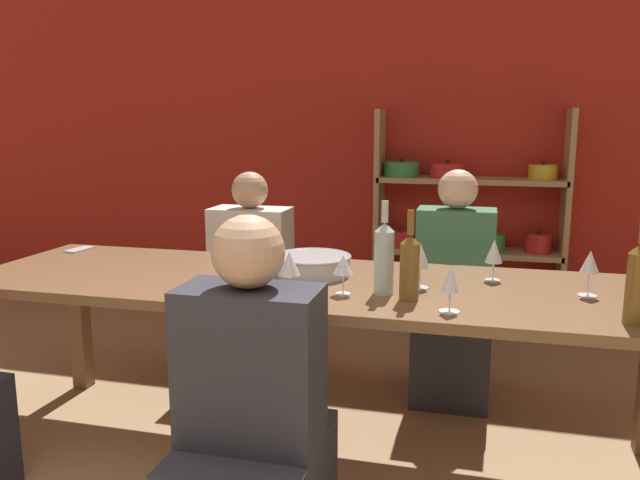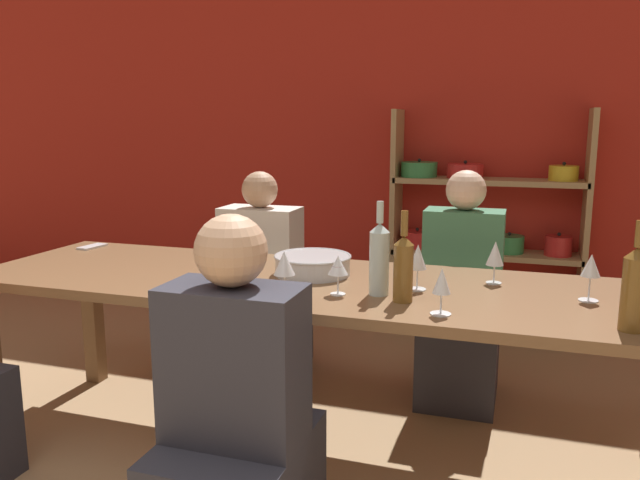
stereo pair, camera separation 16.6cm
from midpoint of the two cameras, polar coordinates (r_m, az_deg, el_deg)
name	(u,v)px [view 2 (the right image)]	position (r m, az deg, el deg)	size (l,w,h in m)	color
wall_back_red	(394,129)	(4.61, 7.84, 10.05)	(8.80, 0.06, 2.70)	red
shelf_unit	(480,243)	(4.41, 15.51, -0.24)	(1.28, 0.30, 1.48)	tan
dining_table	(312,299)	(2.57, 1.17, -5.43)	(2.91, 0.86, 0.76)	brown
mixing_bowl	(313,264)	(2.63, 1.14, -2.20)	(0.33, 0.33, 0.09)	#B7BABC
wine_bottle_green	(634,287)	(2.18, 28.80, -3.84)	(0.08, 0.08, 0.35)	brown
wine_bottle_dark	(379,258)	(2.33, 7.48, -1.62)	(0.07, 0.07, 0.35)	#B2C6C1
wine_bottle_amber	(403,267)	(2.25, 9.73, -2.44)	(0.07, 0.07, 0.33)	brown
wine_glass_red_a	(418,259)	(2.42, 10.89, -1.70)	(0.07, 0.07, 0.18)	white
wine_glass_red_b	(227,252)	(2.58, -6.71, -1.15)	(0.08, 0.08, 0.16)	white
wine_glass_empty_a	(591,267)	(2.46, 25.33, -2.28)	(0.07, 0.07, 0.17)	white
wine_glass_empty_b	(495,254)	(2.59, 17.50, -1.27)	(0.07, 0.07, 0.17)	white
wine_glass_white_a	(442,283)	(2.13, 13.28, -3.89)	(0.07, 0.07, 0.16)	white
wine_glass_empty_c	(284,264)	(2.32, -1.24, -2.21)	(0.08, 0.08, 0.16)	white
wine_glass_red_c	(338,267)	(2.32, 3.72, -2.45)	(0.08, 0.08, 0.15)	white
cell_phone	(92,247)	(3.39, -18.80, -0.58)	(0.09, 0.16, 0.01)	silver
person_near_a	(236,444)	(2.04, -5.24, -18.15)	(0.42, 0.53, 1.13)	#2D2D38
person_far_a	(262,301)	(3.52, -4.00, -5.59)	(0.43, 0.53, 1.13)	#2D2D38
person_far_b	(460,318)	(3.25, 14.17, -6.91)	(0.38, 0.48, 1.17)	#2D2D38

